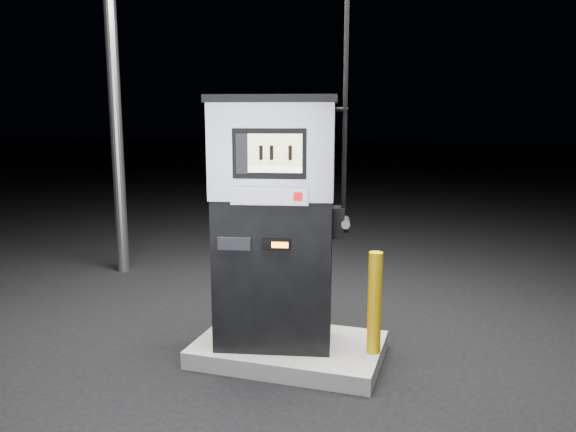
% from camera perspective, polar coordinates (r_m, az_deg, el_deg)
% --- Properties ---
extents(ground, '(80.00, 80.00, 0.00)m').
position_cam_1_polar(ground, '(5.11, 0.12, -14.16)').
color(ground, black).
rests_on(ground, ground).
extents(pump_island, '(1.60, 1.00, 0.15)m').
position_cam_1_polar(pump_island, '(5.08, 0.12, -13.39)').
color(pump_island, slate).
rests_on(pump_island, ground).
extents(fuel_dispenser, '(1.22, 0.83, 4.39)m').
position_cam_1_polar(fuel_dispenser, '(4.72, -1.38, -0.44)').
color(fuel_dispenser, black).
rests_on(fuel_dispenser, pump_island).
extents(bollard_left, '(0.14, 0.14, 0.99)m').
position_cam_1_polar(bollard_left, '(5.22, -6.77, -6.15)').
color(bollard_left, '#CF9B0B').
rests_on(bollard_left, pump_island).
extents(bollard_right, '(0.14, 0.14, 0.86)m').
position_cam_1_polar(bollard_right, '(4.74, 8.79, -8.73)').
color(bollard_right, '#CF9B0B').
rests_on(bollard_right, pump_island).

